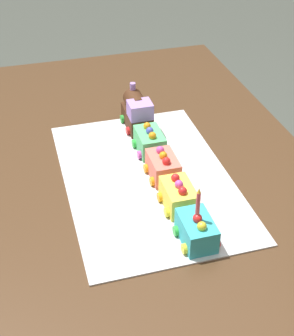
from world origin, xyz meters
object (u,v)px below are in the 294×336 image
(cake_locomotive, at_px, (137,112))
(cake_car_caboose_lemon, at_px, (178,196))
(cake_car_flatbed_mint_green, at_px, (150,141))
(birthday_candle, at_px, (198,202))
(cake_car_hopper_coral, at_px, (163,166))
(cake_car_gondola_turquoise, at_px, (197,230))
(dining_table, at_px, (122,198))

(cake_locomotive, distance_m, cake_car_caboose_lemon, 0.37)
(cake_locomotive, height_order, cake_car_flatbed_mint_green, cake_locomotive)
(cake_car_flatbed_mint_green, distance_m, birthday_candle, 0.36)
(cake_car_hopper_coral, relative_size, cake_car_gondola_turquoise, 1.00)
(birthday_candle, bearing_deg, cake_locomotive, 180.00)
(cake_car_hopper_coral, relative_size, birthday_candle, 1.50)
(dining_table, relative_size, cake_car_flatbed_mint_green, 14.00)
(birthday_candle, bearing_deg, cake_car_gondola_turquoise, 0.00)
(birthday_candle, bearing_deg, dining_table, -163.83)
(cake_locomotive, xyz_separation_m, cake_car_gondola_turquoise, (0.48, 0.00, -0.02))
(cake_car_caboose_lemon, relative_size, birthday_candle, 1.50)
(cake_locomotive, distance_m, cake_car_hopper_coral, 0.25)
(cake_car_caboose_lemon, xyz_separation_m, birthday_candle, (0.12, -0.00, 0.07))
(cake_locomotive, xyz_separation_m, cake_car_flatbed_mint_green, (0.13, 0.00, -0.02))
(cake_car_hopper_coral, distance_m, cake_car_gondola_turquoise, 0.24)
(cake_car_flatbed_mint_green, height_order, cake_car_hopper_coral, same)
(cake_car_caboose_lemon, height_order, birthday_candle, birthday_candle)
(dining_table, distance_m, birthday_candle, 0.39)
(cake_car_flatbed_mint_green, bearing_deg, cake_car_hopper_coral, 0.00)
(cake_car_flatbed_mint_green, bearing_deg, cake_locomotive, -180.00)
(cake_car_hopper_coral, bearing_deg, birthday_candle, -0.00)
(dining_table, distance_m, cake_locomotive, 0.25)
(birthday_candle, bearing_deg, cake_car_caboose_lemon, 180.00)
(cake_car_gondola_turquoise, bearing_deg, dining_table, -164.00)
(cake_car_caboose_lemon, bearing_deg, cake_car_gondola_turquoise, -0.00)
(cake_locomotive, height_order, cake_car_caboose_lemon, cake_locomotive)
(cake_locomotive, height_order, birthday_candle, birthday_candle)
(cake_locomotive, bearing_deg, cake_car_hopper_coral, 0.00)
(cake_locomotive, height_order, cake_car_hopper_coral, cake_locomotive)
(cake_car_caboose_lemon, relative_size, cake_car_gondola_turquoise, 1.00)
(cake_car_gondola_turquoise, bearing_deg, cake_car_hopper_coral, 180.00)
(cake_car_flatbed_mint_green, relative_size, cake_car_gondola_turquoise, 1.00)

